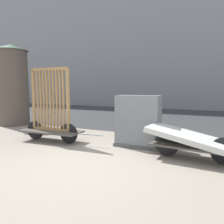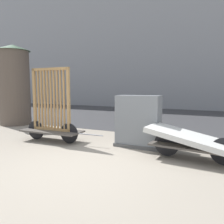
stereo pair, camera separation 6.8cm
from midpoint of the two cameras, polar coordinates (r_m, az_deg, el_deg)
ground_plane at (r=4.21m, az=-8.01°, el=-14.29°), size 60.00×60.00×0.00m
road_strip at (r=11.31m, az=14.33°, el=-1.34°), size 56.00×8.81×0.01m
building_facade at (r=18.51m, az=19.40°, el=24.61°), size 48.00×4.00×14.77m
bike_cart_with_bedframe at (r=6.22m, az=-15.18°, el=-1.32°), size 2.45×0.76×2.02m
bike_cart_with_mattress at (r=4.78m, az=21.06°, el=-7.12°), size 2.55×1.03×0.67m
utility_cabinet at (r=5.52m, az=7.23°, el=-2.83°), size 1.14×0.55×1.29m
advertising_column at (r=9.63m, az=-23.98°, el=6.60°), size 1.34×1.34×3.17m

